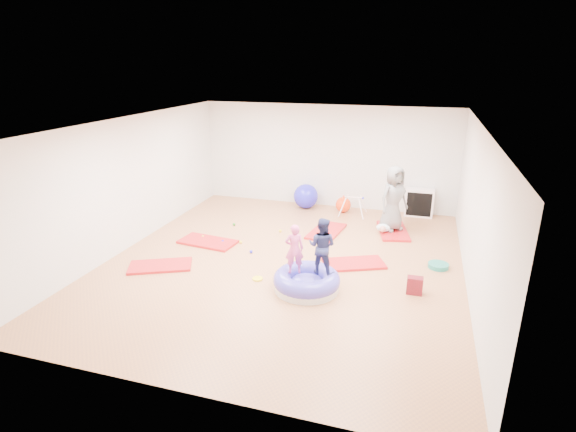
% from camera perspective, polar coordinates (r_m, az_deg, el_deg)
% --- Properties ---
extents(room, '(7.01, 8.01, 2.81)m').
position_cam_1_polar(room, '(8.73, -0.57, 2.48)').
color(room, '#A56A48').
rests_on(room, ground).
extents(gym_mat_front_left, '(1.35, 1.07, 0.05)m').
position_cam_1_polar(gym_mat_front_left, '(9.36, -15.91, -6.11)').
color(gym_mat_front_left, red).
rests_on(gym_mat_front_left, ground).
extents(gym_mat_mid_left, '(1.35, 0.79, 0.05)m').
position_cam_1_polar(gym_mat_mid_left, '(10.31, -10.16, -3.24)').
color(gym_mat_mid_left, red).
rests_on(gym_mat_mid_left, ground).
extents(gym_mat_center_back, '(0.80, 1.34, 0.05)m').
position_cam_1_polar(gym_mat_center_back, '(10.80, 4.88, -1.95)').
color(gym_mat_center_back, red).
rests_on(gym_mat_center_back, ground).
extents(gym_mat_right, '(1.36, 1.05, 0.05)m').
position_cam_1_polar(gym_mat_right, '(9.20, 8.33, -6.00)').
color(gym_mat_right, red).
rests_on(gym_mat_right, ground).
extents(gym_mat_rear_right, '(0.91, 1.40, 0.05)m').
position_cam_1_polar(gym_mat_rear_right, '(11.08, 13.19, -1.86)').
color(gym_mat_rear_right, red).
rests_on(gym_mat_rear_right, ground).
extents(inflatable_cushion, '(1.21, 1.21, 0.38)m').
position_cam_1_polar(inflatable_cushion, '(8.14, 2.38, -8.33)').
color(inflatable_cushion, silver).
rests_on(inflatable_cushion, ground).
extents(child_pink, '(0.39, 0.33, 0.92)m').
position_cam_1_polar(child_pink, '(7.91, 0.81, -3.88)').
color(child_pink, '#E15196').
rests_on(child_pink, inflatable_cushion).
extents(child_navy, '(0.55, 0.45, 1.04)m').
position_cam_1_polar(child_navy, '(7.90, 4.34, -3.50)').
color(child_navy, navy).
rests_on(child_navy, inflatable_cushion).
extents(adult_caregiver, '(0.88, 0.89, 1.55)m').
position_cam_1_polar(adult_caregiver, '(10.86, 13.26, 2.19)').
color(adult_caregiver, slate).
rests_on(adult_caregiver, gym_mat_rear_right).
extents(infant, '(0.33, 0.34, 0.19)m').
position_cam_1_polar(infant, '(10.85, 11.99, -1.50)').
color(infant, white).
rests_on(infant, gym_mat_rear_right).
extents(ball_pit_balls, '(2.36, 1.52, 0.07)m').
position_cam_1_polar(ball_pit_balls, '(10.32, -5.29, -2.94)').
color(ball_pit_balls, yellow).
rests_on(ball_pit_balls, ground).
extents(exercise_ball_blue, '(0.68, 0.68, 0.68)m').
position_cam_1_polar(exercise_ball_blue, '(12.47, 2.28, 2.53)').
color(exercise_ball_blue, '#2520D9').
rests_on(exercise_ball_blue, ground).
extents(exercise_ball_orange, '(0.41, 0.41, 0.41)m').
position_cam_1_polar(exercise_ball_orange, '(12.24, 7.03, 1.44)').
color(exercise_ball_orange, '#FF3F0F').
rests_on(exercise_ball_orange, ground).
extents(infant_play_gym, '(0.68, 0.65, 0.52)m').
position_cam_1_polar(infant_play_gym, '(11.95, 8.26, 1.65)').
color(infant_play_gym, white).
rests_on(infant_play_gym, ground).
extents(cube_shelf, '(0.73, 0.36, 0.73)m').
position_cam_1_polar(cube_shelf, '(12.29, 16.31, 1.63)').
color(cube_shelf, white).
rests_on(cube_shelf, ground).
extents(balance_disc, '(0.40, 0.40, 0.09)m').
position_cam_1_polar(balance_disc, '(9.46, 18.55, -5.99)').
color(balance_disc, '#1F8171').
rests_on(balance_disc, ground).
extents(backpack, '(0.28, 0.17, 0.32)m').
position_cam_1_polar(backpack, '(8.29, 15.79, -8.49)').
color(backpack, '#AE081B').
rests_on(backpack, ground).
extents(yellow_toy, '(0.20, 0.20, 0.03)m').
position_cam_1_polar(yellow_toy, '(8.55, -3.88, -7.95)').
color(yellow_toy, yellow).
rests_on(yellow_toy, ground).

